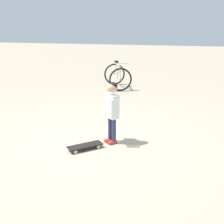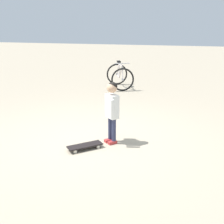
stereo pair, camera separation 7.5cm
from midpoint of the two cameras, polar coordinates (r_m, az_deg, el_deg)
name	(u,v)px [view 2 (the right image)]	position (r m, az deg, el deg)	size (l,w,h in m)	color
ground_plane	(88,139)	(5.13, -4.33, -5.44)	(50.00, 50.00, 0.00)	tan
child_person	(112,106)	(4.78, 0.44, 1.22)	(0.38, 0.28, 1.06)	#2D3351
skateboard	(85,146)	(4.73, -4.95, -6.71)	(0.54, 0.54, 0.07)	black
bicycle_near	(120,76)	(9.28, 1.77, 7.18)	(1.27, 1.10, 0.85)	black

